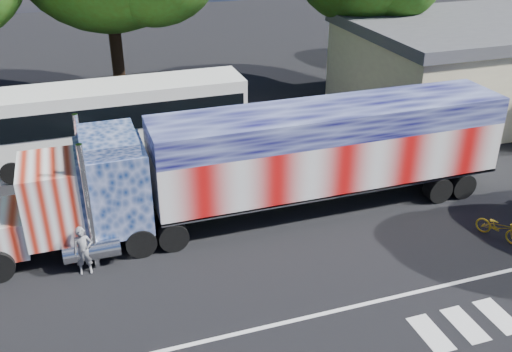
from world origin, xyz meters
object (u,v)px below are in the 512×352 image
object	(u,v)px
coach_bus	(114,121)
semi_truck	(266,162)
woman	(83,251)
bicycle	(499,227)

from	to	relation	value
coach_bus	semi_truck	bearing A→B (deg)	-56.44
woman	bicycle	world-z (taller)	woman
woman	bicycle	xyz separation A→B (m)	(14.70, -2.67, -0.43)
semi_truck	bicycle	world-z (taller)	semi_truck
coach_bus	woman	world-z (taller)	coach_bus
coach_bus	woman	size ratio (longest dim) A/B	7.04
semi_truck	bicycle	distance (m)	8.99
coach_bus	woman	distance (m)	9.39
woman	bicycle	bearing A→B (deg)	-8.57
semi_truck	woman	xyz separation A→B (m)	(-7.03, -1.61, -1.49)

